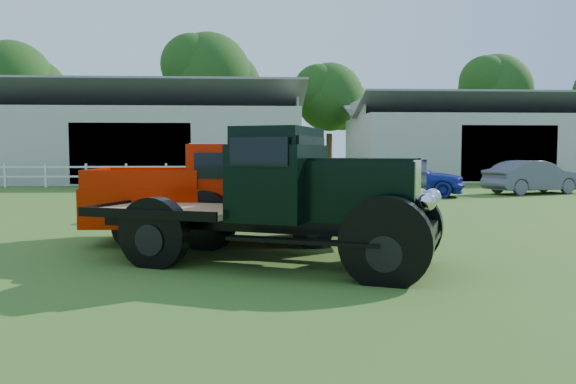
{
  "coord_description": "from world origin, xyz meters",
  "views": [
    {
      "loc": [
        -0.34,
        -8.8,
        1.76
      ],
      "look_at": [
        0.2,
        1.2,
        1.05
      ],
      "focal_mm": 35.0,
      "sensor_mm": 36.0,
      "label": 1
    }
  ],
  "objects_px": {
    "vintage_flatbed": "(273,196)",
    "misc_car_grey": "(533,177)",
    "red_pickup": "(225,192)",
    "white_pickup": "(242,186)",
    "misc_car_blue": "(405,177)"
  },
  "relations": [
    {
      "from": "vintage_flatbed",
      "to": "misc_car_grey",
      "type": "distance_m",
      "value": 18.4
    },
    {
      "from": "red_pickup",
      "to": "white_pickup",
      "type": "bearing_deg",
      "value": 88.73
    },
    {
      "from": "misc_car_blue",
      "to": "red_pickup",
      "type": "bearing_deg",
      "value": 168.86
    },
    {
      "from": "red_pickup",
      "to": "white_pickup",
      "type": "xyz_separation_m",
      "value": [
        0.22,
        4.17,
        -0.13
      ]
    },
    {
      "from": "vintage_flatbed",
      "to": "misc_car_grey",
      "type": "height_order",
      "value": "vintage_flatbed"
    },
    {
      "from": "vintage_flatbed",
      "to": "red_pickup",
      "type": "bearing_deg",
      "value": 133.11
    },
    {
      "from": "white_pickup",
      "to": "misc_car_grey",
      "type": "xyz_separation_m",
      "value": [
        12.12,
        7.94,
        -0.13
      ]
    },
    {
      "from": "vintage_flatbed",
      "to": "misc_car_blue",
      "type": "distance_m",
      "value": 14.62
    },
    {
      "from": "misc_car_grey",
      "to": "red_pickup",
      "type": "bearing_deg",
      "value": 116.92
    },
    {
      "from": "misc_car_blue",
      "to": "white_pickup",
      "type": "bearing_deg",
      "value": 157.1
    },
    {
      "from": "white_pickup",
      "to": "misc_car_blue",
      "type": "distance_m",
      "value": 9.46
    },
    {
      "from": "vintage_flatbed",
      "to": "white_pickup",
      "type": "height_order",
      "value": "vintage_flatbed"
    },
    {
      "from": "vintage_flatbed",
      "to": "misc_car_grey",
      "type": "xyz_separation_m",
      "value": [
        11.45,
        14.4,
        -0.37
      ]
    },
    {
      "from": "vintage_flatbed",
      "to": "misc_car_blue",
      "type": "relative_size",
      "value": 1.18
    },
    {
      "from": "vintage_flatbed",
      "to": "white_pickup",
      "type": "xyz_separation_m",
      "value": [
        -0.66,
        6.46,
        -0.23
      ]
    }
  ]
}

